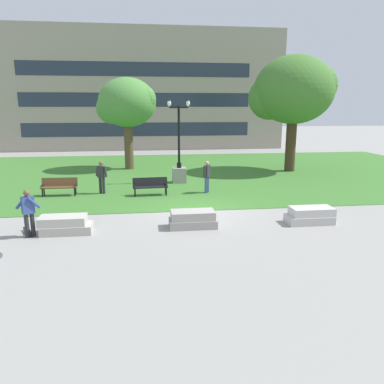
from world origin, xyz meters
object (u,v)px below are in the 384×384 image
at_px(park_bench_near_left, 59,185).
at_px(person_bystander_near_lawn, 207,175).
at_px(skateboard, 28,232).
at_px(concrete_block_center, 65,225).
at_px(person_bystander_far_lawn, 102,175).
at_px(park_bench_near_right, 150,185).
at_px(lamp_post_center, 179,166).
at_px(person_skateboarder, 28,210).
at_px(concrete_block_right, 310,216).
at_px(concrete_block_left, 193,219).

relative_size(park_bench_near_left, person_bystander_near_lawn, 1.06).
bearing_deg(skateboard, concrete_block_center, -2.67).
height_order(skateboard, person_bystander_near_lawn, person_bystander_near_lawn).
relative_size(skateboard, person_bystander_far_lawn, 0.59).
xyz_separation_m(park_bench_near_right, lamp_post_center, (1.80, 3.13, 0.49)).
relative_size(park_bench_near_right, person_bystander_near_lawn, 1.07).
bearing_deg(lamp_post_center, concrete_block_center, -119.74).
xyz_separation_m(person_skateboarder, lamp_post_center, (6.14, 9.00, 0.06)).
distance_m(concrete_block_right, person_bystander_near_lawn, 6.62).
bearing_deg(person_bystander_far_lawn, concrete_block_center, -95.98).
relative_size(concrete_block_right, park_bench_near_left, 1.00).
height_order(concrete_block_right, park_bench_near_left, park_bench_near_left).
height_order(park_bench_near_left, park_bench_near_right, same).
bearing_deg(concrete_block_center, person_bystander_near_lawn, 42.99).
bearing_deg(park_bench_near_left, skateboard, -88.77).
bearing_deg(person_bystander_near_lawn, person_bystander_far_lawn, 174.49).
bearing_deg(skateboard, park_bench_near_right, 50.66).
distance_m(concrete_block_left, park_bench_near_left, 8.64).
bearing_deg(person_skateboarder, park_bench_near_right, 53.50).
xyz_separation_m(person_skateboarder, person_bystander_far_lawn, (1.81, 6.58, 0.01)).
distance_m(concrete_block_right, person_skateboarder, 10.57).
bearing_deg(person_bystander_far_lawn, park_bench_near_left, -174.96).
relative_size(concrete_block_right, skateboard, 1.79).
bearing_deg(concrete_block_left, lamp_post_center, 88.13).
bearing_deg(lamp_post_center, concrete_block_left, -91.87).
bearing_deg(lamp_post_center, skateboard, -126.17).
bearing_deg(skateboard, concrete_block_left, 0.35).
distance_m(park_bench_near_left, lamp_post_center, 6.99).
distance_m(person_skateboarder, person_bystander_near_lawn, 9.51).
distance_m(concrete_block_center, person_bystander_near_lawn, 8.50).
xyz_separation_m(concrete_block_right, person_bystander_near_lawn, (-3.19, 5.76, 0.68)).
bearing_deg(person_bystander_near_lawn, concrete_block_left, -104.72).
height_order(concrete_block_left, lamp_post_center, lamp_post_center).
bearing_deg(concrete_block_right, concrete_block_center, -179.87).
xyz_separation_m(lamp_post_center, person_bystander_far_lawn, (-4.33, -2.42, -0.04)).
bearing_deg(lamp_post_center, person_bystander_far_lawn, -150.78).
distance_m(lamp_post_center, person_bystander_far_lawn, 4.96).
distance_m(lamp_post_center, person_bystander_near_lawn, 3.19).
height_order(concrete_block_center, person_bystander_near_lawn, person_bystander_near_lawn).
distance_m(concrete_block_right, skateboard, 10.74).
bearing_deg(park_bench_near_left, person_skateboarder, -87.05).
relative_size(concrete_block_center, park_bench_near_left, 1.03).
distance_m(concrete_block_right, park_bench_near_right, 8.35).
bearing_deg(concrete_block_center, concrete_block_right, 0.13).
distance_m(skateboard, person_bystander_near_lawn, 9.51).
distance_m(concrete_block_center, lamp_post_center, 10.08).
relative_size(concrete_block_left, concrete_block_right, 0.99).
bearing_deg(skateboard, person_bystander_far_lawn, 72.15).
relative_size(concrete_block_center, park_bench_near_right, 1.02).
xyz_separation_m(concrete_block_left, skateboard, (-6.06, -0.04, -0.22)).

